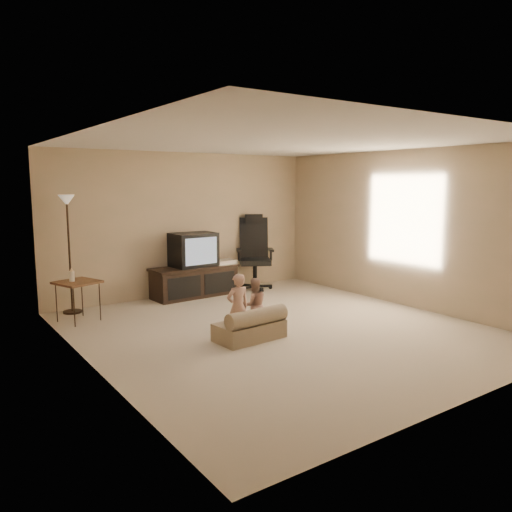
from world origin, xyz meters
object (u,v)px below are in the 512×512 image
at_px(tv_stand, 195,270).
at_px(toddler_right, 254,305).
at_px(office_chair, 255,262).
at_px(toddler_left, 238,307).
at_px(side_table, 77,283).
at_px(child_sofa, 252,327).
at_px(floor_lamp, 68,227).

height_order(tv_stand, toddler_right, tv_stand).
relative_size(office_chair, toddler_left, 1.63).
height_order(office_chair, side_table, office_chair).
distance_m(side_table, child_sofa, 2.68).
xyz_separation_m(tv_stand, office_chair, (1.24, -0.06, 0.04)).
bearing_deg(toddler_left, child_sofa, 146.91).
relative_size(office_chair, toddler_right, 1.90).
height_order(tv_stand, child_sofa, tv_stand).
relative_size(tv_stand, toddler_right, 2.17).
xyz_separation_m(child_sofa, toddler_right, (0.23, 0.27, 0.19)).
bearing_deg(child_sofa, tv_stand, 73.43).
bearing_deg(floor_lamp, child_sofa, -60.90).
bearing_deg(office_chair, side_table, -143.61).
relative_size(tv_stand, toddler_left, 1.86).
bearing_deg(toddler_right, tv_stand, -80.68).
height_order(floor_lamp, toddler_left, floor_lamp).
bearing_deg(office_chair, toddler_right, -95.52).
relative_size(side_table, toddler_right, 1.08).
xyz_separation_m(office_chair, side_table, (-3.38, -0.42, 0.07)).
distance_m(tv_stand, floor_lamp, 2.25).
bearing_deg(tv_stand, child_sofa, -105.31).
bearing_deg(child_sofa, toddler_left, 139.40).
distance_m(child_sofa, toddler_right, 0.40).
xyz_separation_m(office_chair, toddler_right, (-1.60, -2.29, -0.13)).
xyz_separation_m(office_chair, floor_lamp, (-3.32, 0.12, 0.81)).
distance_m(side_table, floor_lamp, 0.92).
distance_m(side_table, toddler_left, 2.49).
height_order(toddler_left, toddler_right, toddler_left).
height_order(floor_lamp, toddler_right, floor_lamp).
bearing_deg(tv_stand, office_chair, -5.66).
xyz_separation_m(side_table, floor_lamp, (0.06, 0.54, 0.75)).
height_order(tv_stand, toddler_left, tv_stand).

